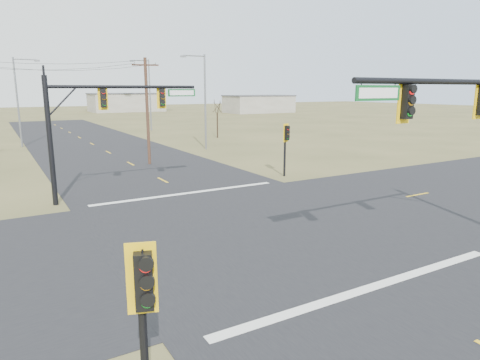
# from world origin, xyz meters

# --- Properties ---
(ground) EXTENTS (320.00, 320.00, 0.00)m
(ground) POSITION_xyz_m (0.00, 0.00, 0.00)
(ground) COLOR olive
(ground) RESTS_ON ground
(road_ew) EXTENTS (160.00, 14.00, 0.02)m
(road_ew) POSITION_xyz_m (0.00, 0.00, 0.01)
(road_ew) COLOR black
(road_ew) RESTS_ON ground
(road_ns) EXTENTS (14.00, 160.00, 0.02)m
(road_ns) POSITION_xyz_m (0.00, 0.00, 0.01)
(road_ns) COLOR black
(road_ns) RESTS_ON ground
(stop_bar_near) EXTENTS (12.00, 0.40, 0.01)m
(stop_bar_near) POSITION_xyz_m (0.00, -7.50, 0.03)
(stop_bar_near) COLOR silver
(stop_bar_near) RESTS_ON road_ns
(stop_bar_far) EXTENTS (12.00, 0.40, 0.01)m
(stop_bar_far) POSITION_xyz_m (0.00, 7.50, 0.03)
(stop_bar_far) COLOR silver
(stop_bar_far) RESTS_ON road_ns
(mast_arm_far) EXTENTS (8.84, 0.55, 7.11)m
(mast_arm_far) POSITION_xyz_m (-4.53, 8.79, 5.13)
(mast_arm_far) COLOR black
(mast_arm_far) RESTS_ON ground
(pedestal_signal_ne) EXTENTS (0.65, 0.55, 3.95)m
(pedestal_signal_ne) POSITION_xyz_m (8.44, 8.79, 2.92)
(pedestal_signal_ne) COLOR black
(pedestal_signal_ne) RESTS_ON ground
(pedestal_signal_sw) EXTENTS (0.66, 0.56, 3.77)m
(pedestal_signal_sw) POSITION_xyz_m (-8.19, -9.58, 2.80)
(pedestal_signal_sw) COLOR black
(pedestal_signal_sw) RESTS_ON ground
(utility_pole_near) EXTENTS (2.16, 0.58, 8.94)m
(utility_pole_near) POSITION_xyz_m (1.40, 19.04, 4.66)
(utility_pole_near) COLOR #4A2E1F
(utility_pole_near) RESTS_ON ground
(streetlight_a) EXTENTS (2.77, 0.30, 9.93)m
(streetlight_a) POSITION_xyz_m (9.55, 25.15, 5.57)
(streetlight_a) COLOR slate
(streetlight_a) RESTS_ON ground
(streetlight_b) EXTENTS (3.03, 0.44, 10.84)m
(streetlight_b) POSITION_xyz_m (11.55, 49.13, 6.09)
(streetlight_b) COLOR slate
(streetlight_b) RESTS_ON ground
(streetlight_c) EXTENTS (2.74, 0.41, 9.78)m
(streetlight_c) POSITION_xyz_m (-7.12, 37.30, 5.49)
(streetlight_c) COLOR slate
(streetlight_c) RESTS_ON ground
(bare_tree_c) EXTENTS (2.84, 2.84, 5.35)m
(bare_tree_c) POSITION_xyz_m (16.05, 34.60, 4.20)
(bare_tree_c) COLOR black
(bare_tree_c) RESTS_ON ground
(warehouse_mid) EXTENTS (20.00, 12.00, 5.00)m
(warehouse_mid) POSITION_xyz_m (25.00, 110.00, 2.50)
(warehouse_mid) COLOR #ABA598
(warehouse_mid) RESTS_ON ground
(warehouse_right) EXTENTS (18.00, 10.00, 4.50)m
(warehouse_right) POSITION_xyz_m (55.00, 85.00, 2.25)
(warehouse_right) COLOR #ABA598
(warehouse_right) RESTS_ON ground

